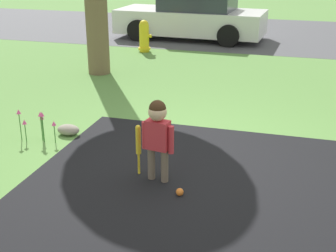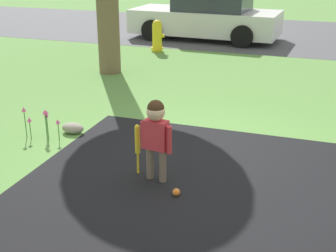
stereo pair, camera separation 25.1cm
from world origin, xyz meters
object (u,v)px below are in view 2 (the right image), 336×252
(sports_ball, at_px, (176,192))
(child, at_px, (156,129))
(baseball_bat, at_px, (137,142))
(parked_car, at_px, (207,17))
(fire_hydrant, at_px, (157,36))

(sports_ball, bearing_deg, child, 140.30)
(baseball_bat, xyz_separation_m, parked_car, (-1.37, 8.34, 0.21))
(parked_car, bearing_deg, child, 103.65)
(sports_ball, bearing_deg, fire_hydrant, 111.87)
(baseball_bat, height_order, fire_hydrant, fire_hydrant)
(child, relative_size, fire_hydrant, 1.22)
(child, distance_m, sports_ball, 0.71)
(sports_ball, xyz_separation_m, parked_car, (-1.95, 8.69, 0.56))
(child, height_order, sports_ball, child)
(child, xyz_separation_m, sports_ball, (0.32, -0.27, -0.57))
(child, distance_m, parked_car, 8.58)
(baseball_bat, bearing_deg, fire_hydrant, 108.36)
(sports_ball, relative_size, fire_hydrant, 0.11)
(sports_ball, height_order, fire_hydrant, fire_hydrant)
(baseball_bat, xyz_separation_m, fire_hydrant, (-2.10, 6.32, -0.01))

